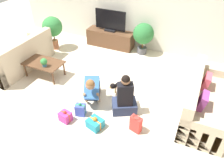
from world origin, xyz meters
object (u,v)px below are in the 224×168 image
coffee_table (44,64)px  gift_box_b (80,110)px  tv_console (110,39)px  potted_plant_back_right (143,35)px  person_sitting (125,99)px  tv (110,22)px  person_kneeling (92,89)px  gift_box_c (65,116)px  sofa_left (20,58)px  tabletop_plant (44,62)px  gift_box_a (95,123)px  dog (119,85)px  gift_bag_a (136,124)px  potted_plant_corner_left (52,28)px  sofa_right (204,102)px

coffee_table → gift_box_b: size_ratio=3.16×
tv_console → potted_plant_back_right: 1.18m
person_sitting → tv: bearing=-87.9°
person_kneeling → gift_box_c: (-0.23, -0.78, -0.24)m
sofa_left → gift_box_c: size_ratio=7.67×
tabletop_plant → gift_box_a: bearing=-26.1°
sofa_left → tv_console: 2.86m
dog → gift_bag_a: bearing=-18.0°
potted_plant_back_right → tabletop_plant: (-1.81, -2.44, -0.09)m
tv_console → dog: size_ratio=3.19×
sofa_left → potted_plant_corner_left: 1.44m
sofa_left → gift_box_c: 2.64m
tv → potted_plant_corner_left: (-1.57, -0.92, -0.12)m
sofa_right → dog: (-1.91, -0.08, -0.09)m
person_sitting → gift_box_c: 1.29m
dog → tabletop_plant: (-1.93, -0.27, 0.31)m
person_sitting → tabletop_plant: size_ratio=4.33×
potted_plant_back_right → gift_box_a: bearing=-87.8°
tv → gift_box_c: 3.65m
gift_bag_a → gift_box_a: bearing=-162.4°
potted_plant_corner_left → person_sitting: 3.69m
tabletop_plant → person_sitting: bearing=-6.8°
person_kneeling → gift_box_b: 0.55m
potted_plant_corner_left → gift_box_a: (2.82, -2.52, -0.62)m
dog → tv_console: bearing=152.7°
tv → gift_box_b: bearing=-76.2°
person_sitting → dog: person_sitting is taller
coffee_table → gift_box_c: (1.45, -1.18, -0.26)m
potted_plant_corner_left → gift_box_c: potted_plant_corner_left is taller
person_sitting → tabletop_plant: bearing=-34.9°
sofa_right → gift_box_a: (-1.90, -1.29, -0.22)m
tv → person_kneeling: bearing=-73.2°
gift_bag_a → potted_plant_back_right: bearing=106.0°
sofa_left → gift_box_c: sofa_left is taller
sofa_right → tv: bearing=55.8°
gift_bag_a → tabletop_plant: size_ratio=1.68×
potted_plant_corner_left → gift_box_c: size_ratio=3.96×
person_kneeling → gift_box_a: 0.85m
potted_plant_corner_left → gift_bag_a: bearing=-32.3°
sofa_left → tv_console: bearing=143.1°
coffee_table → tabletop_plant: 0.27m
tv_console → dog: (1.25, -2.22, -0.04)m
coffee_table → gift_bag_a: coffee_table is taller
sofa_right → coffee_table: bearing=92.9°
potted_plant_corner_left → gift_box_b: bearing=-44.6°
coffee_table → tv: 2.54m
dog → gift_box_a: size_ratio=1.35×
gift_bag_a → person_kneeling: bearing=159.6°
dog → potted_plant_corner_left: bearing=-171.5°
tv_console → potted_plant_back_right: potted_plant_back_right is taller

